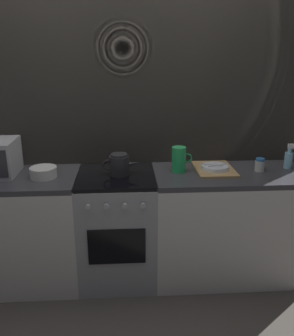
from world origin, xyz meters
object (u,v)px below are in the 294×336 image
stove_unit (117,227)px  spice_jar (260,165)px  spray_bottle (289,159)px  kettle (119,165)px  dish_pile (214,168)px  mixing_bowl (43,172)px  pitcher (179,159)px

stove_unit → spice_jar: 1.24m
stove_unit → spray_bottle: (1.39, 0.08, 0.53)m
kettle → spice_jar: bearing=1.2°
stove_unit → kettle: (0.03, -0.00, 0.53)m
stove_unit → dish_pile: bearing=3.7°
stove_unit → spice_jar: size_ratio=8.57×
spice_jar → kettle: bearing=-178.8°
stove_unit → spice_jar: spice_jar is taller
stove_unit → dish_pile: (0.78, 0.05, 0.47)m
dish_pile → spice_jar: size_ratio=3.81×
stove_unit → mixing_bowl: (-0.54, -0.02, 0.49)m
mixing_bowl → spice_jar: (1.68, 0.04, 0.01)m
mixing_bowl → spray_bottle: bearing=2.9°
pitcher → dish_pile: size_ratio=0.50×
pitcher → kettle: bearing=-174.2°
mixing_bowl → pitcher: bearing=3.7°
mixing_bowl → spice_jar: bearing=1.4°
pitcher → spray_bottle: size_ratio=0.99×
stove_unit → dish_pile: size_ratio=2.25×
kettle → spray_bottle: spray_bottle is taller
kettle → spray_bottle: size_ratio=1.40×
dish_pile → pitcher: bearing=-179.0°
kettle → spray_bottle: 1.36m
dish_pile → spray_bottle: spray_bottle is taller
spray_bottle → kettle: bearing=-176.7°
dish_pile → mixing_bowl: bearing=-176.9°
spray_bottle → stove_unit: bearing=-176.9°
kettle → dish_pile: size_ratio=0.71×
dish_pile → spray_bottle: bearing=2.4°
mixing_bowl → dish_pile: mixing_bowl is taller
spice_jar → spray_bottle: bearing=12.2°
stove_unit → spray_bottle: size_ratio=4.43×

